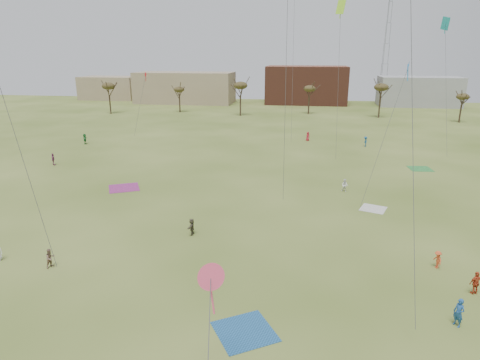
# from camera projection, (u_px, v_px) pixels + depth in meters

# --- Properties ---
(ground) EXTENTS (260.00, 260.00, 0.00)m
(ground) POSITION_uv_depth(u_px,v_px,m) (210.00, 317.00, 26.34)
(ground) COLOR #445A1C
(ground) RESTS_ON ground
(flyer_near_right) EXTENTS (0.74, 0.81, 1.85)m
(flyer_near_right) POSITION_uv_depth(u_px,v_px,m) (459.00, 313.00, 25.27)
(flyer_near_right) COLOR #1E4D8D
(flyer_near_right) RESTS_ON ground
(spectator_fore_a) EXTENTS (1.08, 0.74, 1.70)m
(spectator_fore_a) POSITION_uv_depth(u_px,v_px,m) (476.00, 283.00, 28.68)
(spectator_fore_a) COLOR #B63D1F
(spectator_fore_a) RESTS_ON ground
(spectator_fore_b) EXTENTS (0.83, 0.92, 1.55)m
(spectator_fore_b) POSITION_uv_depth(u_px,v_px,m) (50.00, 258.00, 32.31)
(spectator_fore_b) COLOR #826252
(spectator_fore_b) RESTS_ON ground
(spectator_fore_c) EXTENTS (0.47, 1.45, 1.56)m
(spectator_fore_c) POSITION_uv_depth(u_px,v_px,m) (192.00, 227.00, 38.17)
(spectator_fore_c) COLOR brown
(spectator_fore_c) RESTS_ON ground
(flyer_mid_b) EXTENTS (0.75, 1.03, 1.43)m
(flyer_mid_b) POSITION_uv_depth(u_px,v_px,m) (437.00, 259.00, 32.22)
(flyer_mid_b) COLOR #E0542A
(flyer_mid_b) RESTS_ON ground
(spectator_mid_d) EXTENTS (0.89, 1.13, 1.79)m
(spectator_mid_d) POSITION_uv_depth(u_px,v_px,m) (53.00, 159.00, 61.92)
(spectator_mid_d) COLOR #88386B
(spectator_mid_d) RESTS_ON ground
(spectator_mid_e) EXTENTS (0.91, 0.81, 1.55)m
(spectator_mid_e) POSITION_uv_depth(u_px,v_px,m) (345.00, 185.00, 50.04)
(spectator_mid_e) COLOR white
(spectator_mid_e) RESTS_ON ground
(flyer_far_a) EXTENTS (1.26, 1.82, 1.89)m
(flyer_far_a) POSITION_uv_depth(u_px,v_px,m) (85.00, 139.00, 76.27)
(flyer_far_a) COLOR #297C39
(flyer_far_a) RESTS_ON ground
(flyer_far_b) EXTENTS (0.97, 0.97, 1.70)m
(flyer_far_b) POSITION_uv_depth(u_px,v_px,m) (308.00, 136.00, 79.23)
(flyer_far_b) COLOR red
(flyer_far_b) RESTS_ON ground
(flyer_far_c) EXTENTS (0.70, 1.18, 1.80)m
(flyer_far_c) POSITION_uv_depth(u_px,v_px,m) (365.00, 141.00, 74.31)
(flyer_far_c) COLOR navy
(flyer_far_c) RESTS_ON ground
(blanket_blue) EXTENTS (4.55, 4.55, 0.03)m
(blanket_blue) POSITION_uv_depth(u_px,v_px,m) (245.00, 332.00, 24.98)
(blanket_blue) COLOR #225B94
(blanket_blue) RESTS_ON ground
(blanket_cream) EXTENTS (3.24, 3.24, 0.03)m
(blanket_cream) POSITION_uv_depth(u_px,v_px,m) (373.00, 209.00, 44.69)
(blanket_cream) COLOR silver
(blanket_cream) RESTS_ON ground
(blanket_plum) EXTENTS (4.83, 4.83, 0.03)m
(blanket_plum) POSITION_uv_depth(u_px,v_px,m) (124.00, 188.00, 51.61)
(blanket_plum) COLOR #922D75
(blanket_plum) RESTS_ON ground
(blanket_olive) EXTENTS (3.35, 3.35, 0.03)m
(blanket_olive) POSITION_uv_depth(u_px,v_px,m) (420.00, 169.00, 60.11)
(blanket_olive) COLOR #338C3D
(blanket_olive) RESTS_ON ground
(tree_line) EXTENTS (117.44, 49.32, 8.91)m
(tree_line) POSITION_uv_depth(u_px,v_px,m) (272.00, 92.00, 99.40)
(tree_line) COLOR #3A2B1E
(tree_line) RESTS_ON ground
(building_tan) EXTENTS (32.00, 14.00, 10.00)m
(building_tan) POSITION_uv_depth(u_px,v_px,m) (185.00, 88.00, 138.73)
(building_tan) COLOR #937F60
(building_tan) RESTS_ON ground
(building_brick) EXTENTS (26.00, 16.00, 12.00)m
(building_brick) POSITION_uv_depth(u_px,v_px,m) (306.00, 85.00, 137.14)
(building_brick) COLOR brown
(building_brick) RESTS_ON ground
(building_grey) EXTENTS (24.00, 12.00, 9.00)m
(building_grey) POSITION_uv_depth(u_px,v_px,m) (418.00, 91.00, 130.42)
(building_grey) COLOR gray
(building_grey) RESTS_ON ground
(building_tan_west) EXTENTS (20.00, 12.00, 8.00)m
(building_tan_west) POSITION_uv_depth(u_px,v_px,m) (111.00, 88.00, 150.14)
(building_tan_west) COLOR #937F60
(building_tan_west) RESTS_ON ground
(radio_tower) EXTENTS (1.51, 1.72, 41.00)m
(radio_tower) POSITION_uv_depth(u_px,v_px,m) (386.00, 43.00, 134.23)
(radio_tower) COLOR #9EA3A8
(radio_tower) RESTS_ON ground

